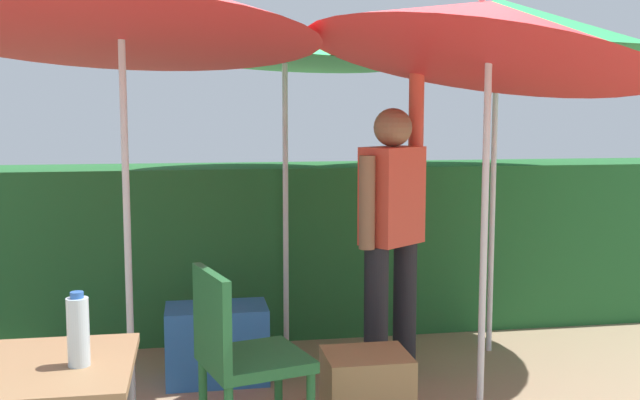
% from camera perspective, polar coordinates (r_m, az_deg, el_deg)
% --- Properties ---
extents(hedge_row, '(8.00, 0.70, 1.20)m').
position_cam_1_polar(hedge_row, '(5.48, -2.41, -3.58)').
color(hedge_row, '#23602D').
rests_on(hedge_row, ground_plane).
extents(umbrella_rainbow, '(1.82, 1.79, 2.35)m').
position_cam_1_polar(umbrella_rainbow, '(3.91, 12.45, 12.35)').
color(umbrella_rainbow, silver).
rests_on(umbrella_rainbow, ground_plane).
extents(umbrella_orange, '(1.44, 1.43, 2.19)m').
position_cam_1_polar(umbrella_orange, '(4.93, -2.73, 11.73)').
color(umbrella_orange, silver).
rests_on(umbrella_orange, ground_plane).
extents(umbrella_yellow, '(2.02, 2.02, 2.33)m').
position_cam_1_polar(umbrella_yellow, '(4.99, 13.35, 12.65)').
color(umbrella_yellow, silver).
rests_on(umbrella_yellow, ground_plane).
extents(umbrella_navy, '(2.05, 2.05, 2.42)m').
position_cam_1_polar(umbrella_navy, '(3.92, -15.19, 14.25)').
color(umbrella_navy, silver).
rests_on(umbrella_navy, ground_plane).
extents(person_vendor, '(0.49, 0.41, 1.88)m').
position_cam_1_polar(person_vendor, '(4.35, 5.48, -1.82)').
color(person_vendor, black).
rests_on(person_vendor, ground_plane).
extents(chair_plastic, '(0.54, 0.54, 0.89)m').
position_cam_1_polar(chair_plastic, '(3.43, -6.12, -11.45)').
color(chair_plastic, '#236633').
rests_on(chair_plastic, ground_plane).
extents(cooler_box, '(0.59, 0.35, 0.45)m').
position_cam_1_polar(cooler_box, '(4.53, -7.84, -10.74)').
color(cooler_box, '#2D6BB7').
rests_on(cooler_box, ground_plane).
extents(crate_cardboard, '(0.42, 0.36, 0.39)m').
position_cam_1_polar(crate_cardboard, '(3.85, 3.56, -14.35)').
color(crate_cardboard, '#9E7A4C').
rests_on(crate_cardboard, ground_plane).
extents(folding_table, '(0.80, 0.60, 0.78)m').
position_cam_1_polar(folding_table, '(2.67, -22.79, -13.57)').
color(folding_table, '#4C4C51').
rests_on(folding_table, ground_plane).
extents(bottle_water, '(0.07, 0.07, 0.24)m').
position_cam_1_polar(bottle_water, '(2.53, -17.91, -9.44)').
color(bottle_water, silver).
rests_on(bottle_water, folding_table).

